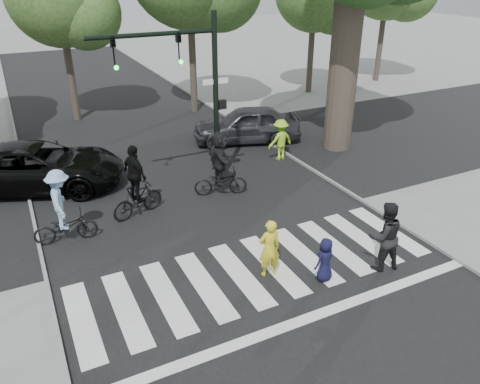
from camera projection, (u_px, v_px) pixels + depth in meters
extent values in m
plane|color=gray|center=(276.00, 291.00, 11.58)|extent=(120.00, 120.00, 0.00)
cube|color=black|center=(200.00, 206.00, 15.59)|extent=(10.00, 70.00, 0.01)
cube|color=black|center=(170.00, 174.00, 18.00)|extent=(70.00, 10.00, 0.01)
cube|color=gray|center=(38.00, 241.00, 13.54)|extent=(0.10, 70.00, 0.10)
cube|color=gray|center=(324.00, 177.00, 17.61)|extent=(0.10, 70.00, 0.10)
cube|color=silver|center=(82.00, 322.00, 10.57)|extent=(0.55, 3.00, 0.01)
cube|color=silver|center=(126.00, 308.00, 10.97)|extent=(0.55, 3.00, 0.01)
cube|color=silver|center=(167.00, 296.00, 11.37)|extent=(0.55, 3.00, 0.01)
cube|color=silver|center=(205.00, 285.00, 11.78)|extent=(0.55, 3.00, 0.01)
cube|color=silver|center=(240.00, 274.00, 12.18)|extent=(0.55, 3.00, 0.01)
cube|color=silver|center=(273.00, 264.00, 12.58)|extent=(0.55, 3.00, 0.01)
cube|color=silver|center=(304.00, 255.00, 12.98)|extent=(0.55, 3.00, 0.01)
cube|color=silver|center=(334.00, 246.00, 13.39)|extent=(0.55, 3.00, 0.01)
cube|color=silver|center=(361.00, 238.00, 13.79)|extent=(0.55, 3.00, 0.01)
cube|color=silver|center=(387.00, 230.00, 14.19)|extent=(0.55, 3.00, 0.01)
cube|color=silver|center=(303.00, 320.00, 10.61)|extent=(10.00, 0.30, 0.01)
cylinder|color=black|center=(216.00, 105.00, 15.72)|extent=(0.18, 0.18, 6.00)
cylinder|color=black|center=(153.00, 34.00, 13.86)|extent=(4.00, 0.14, 0.14)
imported|color=black|center=(179.00, 48.00, 14.38)|extent=(0.16, 0.20, 1.00)
sphere|color=#19E533|center=(181.00, 62.00, 14.46)|extent=(0.14, 0.14, 0.14)
imported|color=black|center=(114.00, 53.00, 13.57)|extent=(0.16, 0.20, 1.00)
sphere|color=#19E533|center=(116.00, 68.00, 13.65)|extent=(0.14, 0.14, 0.14)
cube|color=black|center=(222.00, 104.00, 15.81)|extent=(0.28, 0.18, 0.30)
cube|color=#FF660C|center=(225.00, 104.00, 15.85)|extent=(0.02, 0.14, 0.20)
cube|color=white|center=(215.00, 81.00, 15.37)|extent=(0.90, 0.04, 0.18)
cylinder|color=brown|center=(344.00, 67.00, 19.08)|extent=(1.20, 1.20, 7.00)
cylinder|color=brown|center=(69.00, 65.00, 23.02)|extent=(0.36, 0.36, 5.60)
sphere|color=#335B25|center=(85.00, 13.00, 21.78)|extent=(3.36, 3.36, 3.36)
cylinder|color=brown|center=(192.00, 48.00, 24.15)|extent=(0.36, 0.36, 6.72)
cylinder|color=brown|center=(311.00, 47.00, 28.29)|extent=(0.36, 0.36, 5.46)
sphere|color=#335B25|center=(334.00, 6.00, 27.08)|extent=(3.22, 3.22, 3.22)
cylinder|color=brown|center=(381.00, 34.00, 31.04)|extent=(0.36, 0.36, 6.16)
imported|color=yellow|center=(269.00, 248.00, 11.83)|extent=(0.63, 0.45, 1.61)
imported|color=black|center=(325.00, 260.00, 11.74)|extent=(0.66, 0.50, 1.20)
imported|color=black|center=(385.00, 236.00, 12.04)|extent=(1.06, 0.90, 1.93)
imported|color=black|center=(65.00, 227.00, 13.44)|extent=(1.83, 0.82, 0.93)
imported|color=#89B4DB|center=(60.00, 200.00, 13.05)|extent=(0.79, 1.22, 1.78)
imported|color=black|center=(138.00, 200.00, 14.81)|extent=(1.89, 1.08, 1.09)
imported|color=black|center=(135.00, 174.00, 14.42)|extent=(0.79, 1.19, 1.89)
imported|color=black|center=(220.00, 182.00, 16.21)|extent=(1.93, 1.17, 0.96)
imported|color=black|center=(220.00, 157.00, 15.80)|extent=(1.04, 1.78, 1.83)
imported|color=black|center=(38.00, 167.00, 16.54)|extent=(6.49, 4.73, 1.64)
imported|color=#2F2F34|center=(247.00, 124.00, 20.92)|extent=(5.12, 3.39, 1.62)
imported|color=#98DF24|center=(280.00, 140.00, 19.00)|extent=(1.15, 0.73, 1.69)
imported|color=black|center=(217.00, 146.00, 18.02)|extent=(0.82, 0.72, 1.89)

